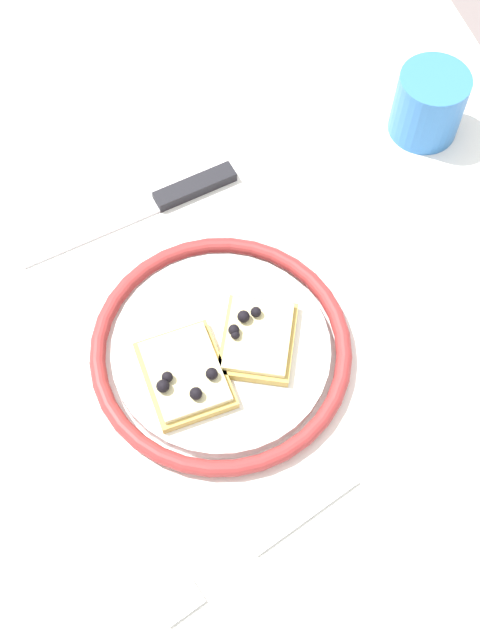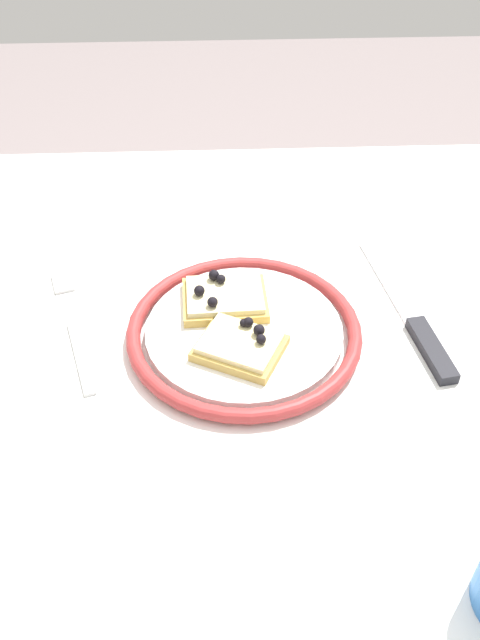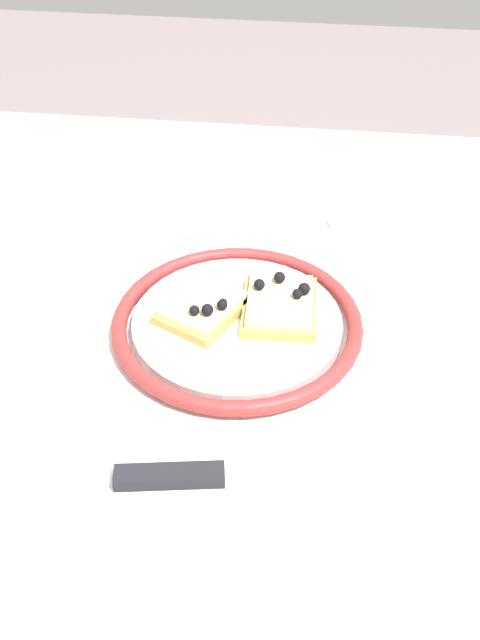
{
  "view_description": "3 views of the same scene",
  "coord_description": "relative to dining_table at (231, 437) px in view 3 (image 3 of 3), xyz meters",
  "views": [
    {
      "loc": [
        -0.36,
        0.08,
        1.45
      ],
      "look_at": [
        -0.04,
        -0.02,
        0.79
      ],
      "focal_mm": 44.92,
      "sensor_mm": 36.0,
      "label": 1
    },
    {
      "loc": [
        -0.08,
        -0.52,
        1.26
      ],
      "look_at": [
        -0.06,
        0.01,
        0.78
      ],
      "focal_mm": 38.04,
      "sensor_mm": 36.0,
      "label": 2
    },
    {
      "loc": [
        0.55,
        0.07,
        1.29
      ],
      "look_at": [
        -0.03,
        0.01,
        0.8
      ],
      "focal_mm": 45.66,
      "sensor_mm": 36.0,
      "label": 3
    }
  ],
  "objects": [
    {
      "name": "pizza_slice_far",
      "position": [
        -0.06,
        -0.03,
        0.12
      ],
      "size": [
        0.1,
        0.1,
        0.03
      ],
      "color": "tan",
      "rests_on": "plate"
    },
    {
      "name": "pizza_slice_near",
      "position": [
        -0.07,
        0.04,
        0.12
      ],
      "size": [
        0.09,
        0.08,
        0.03
      ],
      "color": "tan",
      "rests_on": "plate"
    },
    {
      "name": "plate",
      "position": [
        -0.05,
        0.0,
        0.11
      ],
      "size": [
        0.25,
        0.25,
        0.02
      ],
      "color": "white",
      "rests_on": "dining_table"
    },
    {
      "name": "dining_table",
      "position": [
        0.0,
        0.0,
        0.0
      ],
      "size": [
        0.99,
        0.82,
        0.76
      ],
      "color": "white",
      "rests_on": "ground_plane"
    },
    {
      "name": "knife",
      "position": [
        0.13,
        0.0,
        0.1
      ],
      "size": [
        0.06,
        0.24,
        0.01
      ],
      "color": "silver",
      "rests_on": "dining_table"
    },
    {
      "name": "fork",
      "position": [
        -0.23,
        0.02,
        0.1
      ],
      "size": [
        0.07,
        0.2,
        0.0
      ],
      "color": "silver",
      "rests_on": "dining_table"
    }
  ]
}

